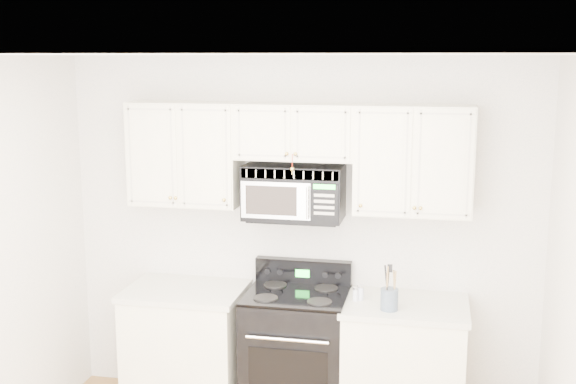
# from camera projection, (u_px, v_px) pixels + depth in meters

# --- Properties ---
(room) EXTENTS (3.51, 3.51, 2.61)m
(room) POSITION_uv_depth(u_px,v_px,m) (236.00, 314.00, 3.68)
(room) COLOR olive
(room) RESTS_ON ground
(base_cabinet_left) EXTENTS (0.86, 0.65, 0.92)m
(base_cabinet_left) POSITION_uv_depth(u_px,v_px,m) (187.00, 351.00, 5.38)
(base_cabinet_left) COLOR beige
(base_cabinet_left) RESTS_ON ground
(base_cabinet_right) EXTENTS (0.86, 0.65, 0.92)m
(base_cabinet_right) POSITION_uv_depth(u_px,v_px,m) (403.00, 370.00, 5.06)
(base_cabinet_right) COLOR beige
(base_cabinet_right) RESTS_ON ground
(range) EXTENTS (0.72, 0.66, 1.11)m
(range) POSITION_uv_depth(u_px,v_px,m) (297.00, 353.00, 5.21)
(range) COLOR black
(range) RESTS_ON ground
(upper_cabinets) EXTENTS (2.44, 0.37, 0.75)m
(upper_cabinets) POSITION_uv_depth(u_px,v_px,m) (296.00, 151.00, 5.08)
(upper_cabinets) COLOR beige
(upper_cabinets) RESTS_ON ground
(microwave) EXTENTS (0.70, 0.40, 0.39)m
(microwave) POSITION_uv_depth(u_px,v_px,m) (294.00, 192.00, 5.13)
(microwave) COLOR black
(microwave) RESTS_ON ground
(utensil_crock) EXTENTS (0.12, 0.12, 0.32)m
(utensil_crock) POSITION_uv_depth(u_px,v_px,m) (389.00, 298.00, 4.82)
(utensil_crock) COLOR slate
(utensil_crock) RESTS_ON base_cabinet_right
(shaker_salt) EXTENTS (0.05, 0.05, 0.11)m
(shaker_salt) POSITION_uv_depth(u_px,v_px,m) (361.00, 292.00, 5.02)
(shaker_salt) COLOR silver
(shaker_salt) RESTS_ON base_cabinet_right
(shaker_pepper) EXTENTS (0.04, 0.04, 0.10)m
(shaker_pepper) POSITION_uv_depth(u_px,v_px,m) (356.00, 294.00, 5.01)
(shaker_pepper) COLOR silver
(shaker_pepper) RESTS_ON base_cabinet_right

